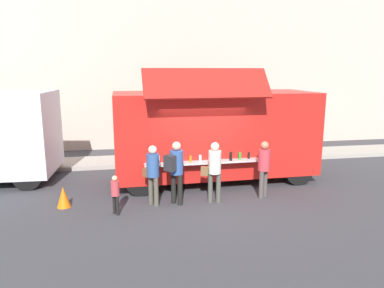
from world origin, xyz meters
TOP-DOWN VIEW (x-y plane):
  - ground_plane at (0.00, 0.00)m, footprint 60.00×60.00m
  - curb_strip at (-3.38, 4.52)m, footprint 28.00×1.60m
  - building_behind at (-2.38, 8.42)m, footprint 32.00×2.40m
  - food_truck_main at (0.63, 1.90)m, footprint 6.39×3.34m
  - traffic_cone_orange at (-3.87, 0.20)m, footprint 0.36×0.36m
  - trash_bin at (4.86, 4.22)m, footprint 0.60×0.60m
  - customer_front_ordering at (0.13, -0.16)m, footprint 0.55×0.35m
  - customer_mid_with_backpack at (-0.92, -0.14)m, footprint 0.54×0.52m
  - customer_rear_waiting at (-1.52, -0.08)m, footprint 0.44×0.50m
  - customer_extra_browsing at (1.60, -0.04)m, footprint 0.33×0.33m
  - child_near_queue at (-2.49, -0.56)m, footprint 0.21×0.21m

SIDE VIEW (x-z plane):
  - ground_plane at x=0.00m, z-range 0.00..0.00m
  - curb_strip at x=-3.38m, z-range 0.00..0.15m
  - traffic_cone_orange at x=-3.87m, z-range 0.00..0.55m
  - trash_bin at x=4.86m, z-range 0.00..1.01m
  - child_near_queue at x=-2.49m, z-range 0.10..1.11m
  - customer_rear_waiting at x=-1.52m, z-range 0.15..1.79m
  - customer_extra_browsing at x=1.60m, z-range 0.16..1.78m
  - customer_front_ordering at x=0.13m, z-range 0.16..1.83m
  - customer_mid_with_backpack at x=-0.92m, z-range 0.19..1.91m
  - food_truck_main at x=0.63m, z-range -0.23..3.38m
  - building_behind at x=-2.38m, z-range 0.00..8.20m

